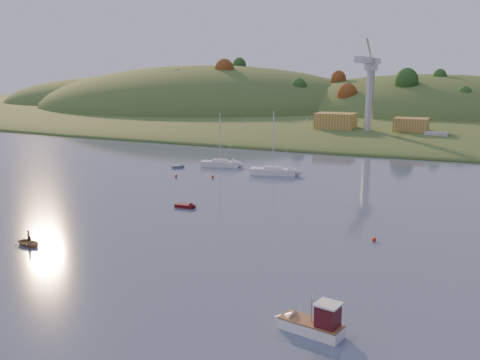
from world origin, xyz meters
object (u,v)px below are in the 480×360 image
at_px(sailboat_near, 220,163).
at_px(grey_dinghy, 180,166).
at_px(sailboat_far, 273,171).
at_px(canoe, 30,243).
at_px(fishing_boat, 307,322).
at_px(red_tender, 189,206).

bearing_deg(sailboat_near, grey_dinghy, -159.89).
bearing_deg(sailboat_far, sailboat_near, 151.19).
bearing_deg(sailboat_far, canoe, -113.32).
xyz_separation_m(sailboat_near, canoe, (2.77, -54.17, -0.37)).
relative_size(fishing_boat, canoe, 1.79).
distance_m(sailboat_far, red_tender, 28.42).
height_order(fishing_boat, canoe, fishing_boat).
xyz_separation_m(canoe, grey_dinghy, (-9.66, 49.82, -0.13)).
relative_size(canoe, grey_dinghy, 1.23).
bearing_deg(grey_dinghy, canoe, -123.79).
height_order(red_tender, grey_dinghy, red_tender).
bearing_deg(red_tender, sailboat_near, 106.29).
xyz_separation_m(fishing_boat, sailboat_near, (-36.75, 60.95, -0.08)).
distance_m(canoe, grey_dinghy, 50.75).
xyz_separation_m(fishing_boat, canoe, (-33.99, 6.78, -0.45)).
bearing_deg(grey_dinghy, sailboat_far, -43.63).
xyz_separation_m(canoe, red_tender, (7.95, 21.89, -0.10)).
xyz_separation_m(sailboat_far, grey_dinghy, (-19.85, -0.40, -0.55)).
relative_size(sailboat_far, grey_dinghy, 4.46).
height_order(sailboat_near, canoe, sailboat_near).
bearing_deg(red_tender, sailboat_far, 83.40).
distance_m(sailboat_near, red_tender, 34.01).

